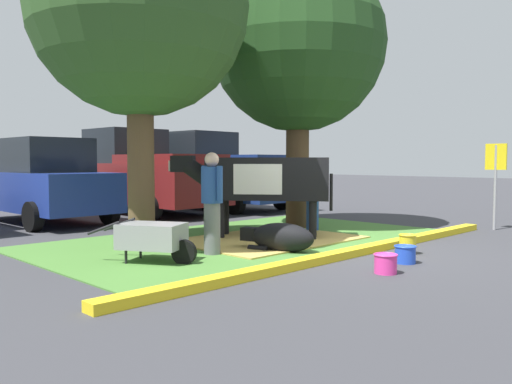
{
  "coord_description": "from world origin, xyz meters",
  "views": [
    {
      "loc": [
        -7.28,
        -5.13,
        1.48
      ],
      "look_at": [
        -0.31,
        1.83,
        0.9
      ],
      "focal_mm": 36.69,
      "sensor_mm": 36.0,
      "label": 1
    }
  ],
  "objects_px": {
    "shade_tree_right": "(298,46)",
    "person_handler": "(215,191)",
    "bucket_blue": "(405,254)",
    "pickup_truck_maroon": "(142,174)",
    "wheelbarrow": "(153,237)",
    "bucket_yellow": "(408,244)",
    "calf_lying": "(280,238)",
    "bucket_pink": "(386,263)",
    "sedan_blue": "(44,182)",
    "cow_holstein": "(262,179)",
    "person_visitor_far": "(313,193)",
    "person_visitor_near": "(212,200)",
    "pickup_truck_black": "(217,173)",
    "shade_tree_left": "(139,8)",
    "parking_sign": "(496,169)"
  },
  "relations": [
    {
      "from": "person_visitor_far",
      "to": "pickup_truck_maroon",
      "type": "bearing_deg",
      "value": 92.17
    },
    {
      "from": "bucket_pink",
      "to": "bucket_yellow",
      "type": "xyz_separation_m",
      "value": [
        1.53,
        0.52,
        0.03
      ]
    },
    {
      "from": "shade_tree_left",
      "to": "calf_lying",
      "type": "height_order",
      "value": "shade_tree_left"
    },
    {
      "from": "calf_lying",
      "to": "bucket_pink",
      "type": "distance_m",
      "value": 2.1
    },
    {
      "from": "bucket_blue",
      "to": "pickup_truck_maroon",
      "type": "distance_m",
      "value": 9.26
    },
    {
      "from": "person_handler",
      "to": "pickup_truck_black",
      "type": "xyz_separation_m",
      "value": [
        3.65,
        4.17,
        0.25
      ]
    },
    {
      "from": "bucket_pink",
      "to": "sedan_blue",
      "type": "bearing_deg",
      "value": 94.94
    },
    {
      "from": "wheelbarrow",
      "to": "bucket_yellow",
      "type": "relative_size",
      "value": 4.83
    },
    {
      "from": "calf_lying",
      "to": "pickup_truck_black",
      "type": "distance_m",
      "value": 8.21
    },
    {
      "from": "bucket_pink",
      "to": "pickup_truck_black",
      "type": "distance_m",
      "value": 10.12
    },
    {
      "from": "bucket_pink",
      "to": "pickup_truck_maroon",
      "type": "distance_m",
      "value": 9.59
    },
    {
      "from": "bucket_blue",
      "to": "wheelbarrow",
      "type": "bearing_deg",
      "value": 134.97
    },
    {
      "from": "cow_holstein",
      "to": "wheelbarrow",
      "type": "xyz_separation_m",
      "value": [
        -2.84,
        -0.58,
        -0.75
      ]
    },
    {
      "from": "person_visitor_far",
      "to": "bucket_pink",
      "type": "height_order",
      "value": "person_visitor_far"
    },
    {
      "from": "person_visitor_near",
      "to": "bucket_yellow",
      "type": "bearing_deg",
      "value": -43.1
    },
    {
      "from": "bucket_pink",
      "to": "sedan_blue",
      "type": "height_order",
      "value": "sedan_blue"
    },
    {
      "from": "person_handler",
      "to": "pickup_truck_maroon",
      "type": "xyz_separation_m",
      "value": [
        1.17,
        4.55,
        0.25
      ]
    },
    {
      "from": "bucket_yellow",
      "to": "pickup_truck_black",
      "type": "height_order",
      "value": "pickup_truck_black"
    },
    {
      "from": "person_visitor_far",
      "to": "pickup_truck_maroon",
      "type": "distance_m",
      "value": 6.06
    },
    {
      "from": "shade_tree_right",
      "to": "pickup_truck_black",
      "type": "relative_size",
      "value": 1.09
    },
    {
      "from": "calf_lying",
      "to": "sedan_blue",
      "type": "height_order",
      "value": "sedan_blue"
    },
    {
      "from": "calf_lying",
      "to": "bucket_pink",
      "type": "height_order",
      "value": "calf_lying"
    },
    {
      "from": "shade_tree_right",
      "to": "person_handler",
      "type": "distance_m",
      "value": 3.67
    },
    {
      "from": "cow_holstein",
      "to": "bucket_yellow",
      "type": "xyz_separation_m",
      "value": [
        0.45,
        -2.81,
        -0.97
      ]
    },
    {
      "from": "person_visitor_far",
      "to": "bucket_pink",
      "type": "distance_m",
      "value": 4.12
    },
    {
      "from": "person_handler",
      "to": "shade_tree_right",
      "type": "bearing_deg",
      "value": -25.15
    },
    {
      "from": "bucket_blue",
      "to": "pickup_truck_maroon",
      "type": "bearing_deg",
      "value": 81.07
    },
    {
      "from": "bucket_pink",
      "to": "sedan_blue",
      "type": "relative_size",
      "value": 0.07
    },
    {
      "from": "person_handler",
      "to": "pickup_truck_black",
      "type": "height_order",
      "value": "pickup_truck_black"
    },
    {
      "from": "shade_tree_right",
      "to": "sedan_blue",
      "type": "relative_size",
      "value": 1.34
    },
    {
      "from": "person_visitor_far",
      "to": "person_visitor_near",
      "type": "bearing_deg",
      "value": -169.9
    },
    {
      "from": "sedan_blue",
      "to": "pickup_truck_maroon",
      "type": "distance_m",
      "value": 3.04
    },
    {
      "from": "shade_tree_left",
      "to": "wheelbarrow",
      "type": "distance_m",
      "value": 3.82
    },
    {
      "from": "person_visitor_far",
      "to": "bucket_blue",
      "type": "relative_size",
      "value": 4.75
    },
    {
      "from": "pickup_truck_maroon",
      "to": "sedan_blue",
      "type": "bearing_deg",
      "value": -172.37
    },
    {
      "from": "bucket_yellow",
      "to": "sedan_blue",
      "type": "height_order",
      "value": "sedan_blue"
    },
    {
      "from": "shade_tree_right",
      "to": "person_visitor_far",
      "type": "distance_m",
      "value": 3.27
    },
    {
      "from": "shade_tree_left",
      "to": "calf_lying",
      "type": "bearing_deg",
      "value": -51.27
    },
    {
      "from": "person_handler",
      "to": "sedan_blue",
      "type": "distance_m",
      "value": 4.54
    },
    {
      "from": "cow_holstein",
      "to": "bucket_yellow",
      "type": "height_order",
      "value": "cow_holstein"
    },
    {
      "from": "person_visitor_far",
      "to": "bucket_pink",
      "type": "xyz_separation_m",
      "value": [
        -2.48,
        -3.22,
        -0.68
      ]
    },
    {
      "from": "pickup_truck_maroon",
      "to": "person_visitor_far",
      "type": "bearing_deg",
      "value": -87.83
    },
    {
      "from": "cow_holstein",
      "to": "shade_tree_right",
      "type": "bearing_deg",
      "value": 18.67
    },
    {
      "from": "shade_tree_left",
      "to": "person_visitor_far",
      "type": "relative_size",
      "value": 3.81
    },
    {
      "from": "bucket_pink",
      "to": "wheelbarrow",
      "type": "bearing_deg",
      "value": 122.68
    },
    {
      "from": "cow_holstein",
      "to": "person_handler",
      "type": "bearing_deg",
      "value": 89.86
    },
    {
      "from": "bucket_pink",
      "to": "parking_sign",
      "type": "bearing_deg",
      "value": 6.89
    },
    {
      "from": "bucket_pink",
      "to": "bucket_yellow",
      "type": "distance_m",
      "value": 1.62
    },
    {
      "from": "calf_lying",
      "to": "bucket_blue",
      "type": "distance_m",
      "value": 2.01
    },
    {
      "from": "person_visitor_near",
      "to": "person_visitor_far",
      "type": "xyz_separation_m",
      "value": [
        3.22,
        0.57,
        -0.05
      ]
    }
  ]
}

